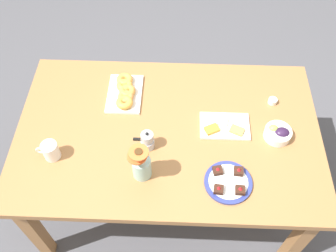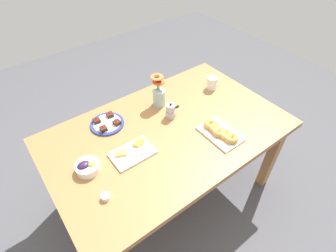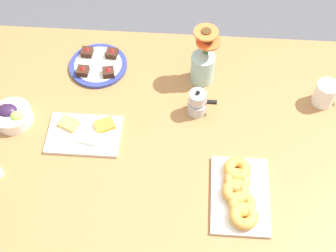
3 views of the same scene
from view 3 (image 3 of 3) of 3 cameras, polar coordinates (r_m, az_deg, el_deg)
ground_plane at (r=2.34m, az=0.00°, el=-10.93°), size 6.00×6.00×0.00m
dining_table at (r=1.76m, az=0.00°, el=-2.32°), size 1.60×1.00×0.74m
coffee_mug at (r=1.82m, az=18.66°, el=3.79°), size 0.12×0.08×0.10m
grape_bowl at (r=1.78m, az=-18.45°, el=1.24°), size 0.14×0.14×0.07m
cheese_platter at (r=1.70m, az=-10.07°, el=-0.90°), size 0.26×0.17×0.03m
croissant_platter at (r=1.55m, az=8.71°, el=-8.10°), size 0.19×0.29×0.05m
dessert_plate at (r=1.89m, az=-8.52°, el=7.38°), size 0.23×0.23×0.05m
flower_vase at (r=1.78m, az=4.29°, el=7.53°), size 0.10×0.11×0.24m
moka_pot at (r=1.70m, az=3.59°, el=2.80°), size 0.11×0.07×0.12m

